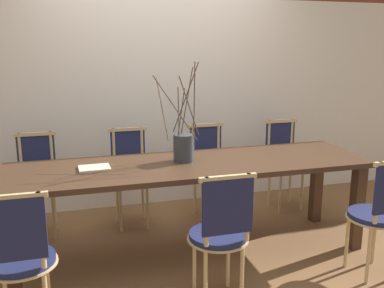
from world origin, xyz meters
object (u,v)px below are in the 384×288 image
(chair_far_center, at_px, (209,166))
(book_stack, at_px, (94,168))
(vase_centerpiece, at_px, (184,146))
(dining_table, at_px, (192,174))
(chair_near_center, at_px, (380,211))

(chair_far_center, xyz_separation_m, book_stack, (-1.13, -0.70, 0.27))
(book_stack, bearing_deg, vase_centerpiece, 3.14)
(dining_table, distance_m, chair_near_center, 1.40)
(chair_near_center, height_order, vase_centerpiece, vase_centerpiece)
(chair_near_center, relative_size, chair_far_center, 1.00)
(dining_table, height_order, chair_near_center, chair_near_center)
(book_stack, bearing_deg, chair_far_center, 31.83)
(chair_far_center, bearing_deg, chair_near_center, 118.61)
(chair_far_center, xyz_separation_m, vase_centerpiece, (-0.44, -0.67, 0.38))
(dining_table, xyz_separation_m, chair_near_center, (1.18, -0.73, -0.16))
(dining_table, bearing_deg, book_stack, 178.08)
(dining_table, relative_size, chair_far_center, 3.15)
(dining_table, height_order, chair_far_center, chair_far_center)
(chair_far_center, bearing_deg, book_stack, 31.83)
(chair_near_center, distance_m, chair_far_center, 1.66)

